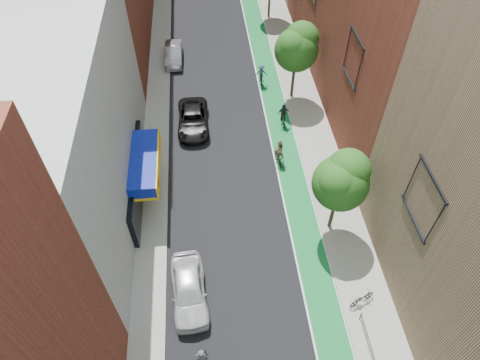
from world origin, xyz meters
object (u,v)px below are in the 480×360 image
object	(u,v)px
parked_car_black	(193,119)
cyclist_lane_mid	(283,117)
cyclist_lane_near	(279,153)
parked_car_silver	(174,54)
parked_car_white	(189,290)
cyclist_lane_far	(261,76)

from	to	relation	value
parked_car_black	cyclist_lane_mid	xyz separation A→B (m)	(7.26, -0.48, 0.05)
cyclist_lane_near	parked_car_silver	bearing A→B (deg)	-70.93
cyclist_lane_near	cyclist_lane_mid	size ratio (longest dim) A/B	1.06
parked_car_white	parked_car_silver	world-z (taller)	parked_car_white
parked_car_white	cyclist_lane_far	bearing A→B (deg)	67.25
parked_car_black	cyclist_lane_near	distance (m)	7.73
cyclist_lane_far	cyclist_lane_near	bearing A→B (deg)	92.14
cyclist_lane_mid	cyclist_lane_far	bearing A→B (deg)	-84.49
parked_car_white	parked_car_black	world-z (taller)	parked_car_white
parked_car_white	cyclist_lane_mid	bearing A→B (deg)	57.40
parked_car_silver	cyclist_lane_far	xyz separation A→B (m)	(7.80, -4.49, 0.11)
cyclist_lane_mid	cyclist_lane_far	xyz separation A→B (m)	(-1.06, 5.71, 0.06)
parked_car_white	parked_car_silver	xyz separation A→B (m)	(-0.99, 24.71, -0.10)
parked_car_black	parked_car_silver	size ratio (longest dim) A/B	1.19
cyclist_lane_near	parked_car_white	bearing A→B (deg)	47.23
cyclist_lane_mid	cyclist_lane_far	size ratio (longest dim) A/B	1.02
parked_car_silver	cyclist_lane_near	distance (m)	16.32
parked_car_black	cyclist_lane_mid	distance (m)	7.27
parked_car_white	cyclist_lane_near	distance (m)	12.41
parked_car_silver	cyclist_lane_mid	bearing A→B (deg)	-48.26
cyclist_lane_far	parked_car_silver	bearing A→B (deg)	-27.80
parked_car_white	cyclist_lane_mid	world-z (taller)	cyclist_lane_mid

